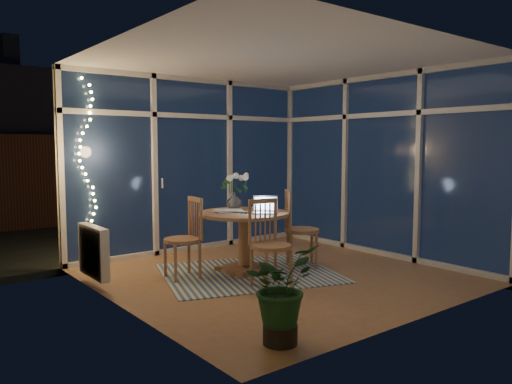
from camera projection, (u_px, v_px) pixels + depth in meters
floor at (277, 275)px, 6.13m from camera, size 4.00×4.00×0.00m
ceiling at (277, 60)px, 5.89m from camera, size 4.00×4.00×0.00m
wall_back at (192, 165)px, 7.58m from camera, size 4.00×0.04×2.60m
wall_front at (422, 178)px, 4.43m from camera, size 4.00×0.04×2.60m
wall_left at (118, 175)px, 4.78m from camera, size 0.04×4.00×2.60m
wall_right at (382, 165)px, 7.23m from camera, size 0.04×4.00×2.60m
window_wall_back at (193, 165)px, 7.55m from camera, size 4.00×0.10×2.60m
window_wall_right at (380, 166)px, 7.21m from camera, size 0.10×4.00×2.60m
radiator at (93, 251)px, 5.61m from camera, size 0.10×0.70×0.58m
fairy_lights at (86, 150)px, 6.45m from camera, size 0.24×0.10×1.85m
garden_patio at (140, 225)px, 10.37m from camera, size 12.00×6.00×0.10m
garden_fence at (106, 179)px, 10.36m from camera, size 11.00×0.08×1.80m
neighbour_roof at (72, 122)px, 12.79m from camera, size 7.00×3.00×2.20m
garden_shrubs at (107, 214)px, 8.27m from camera, size 0.90×0.90×0.90m
rug at (249, 273)px, 6.19m from camera, size 2.49×2.23×0.01m
dining_table at (244, 242)px, 6.23m from camera, size 1.42×1.42×0.76m
chair_left at (182, 238)px, 5.92m from camera, size 0.50×0.50×0.99m
chair_right at (302, 228)px, 6.48m from camera, size 0.66×0.66×1.03m
chair_front at (271, 244)px, 5.50m from camera, size 0.52×0.52×1.00m
laptop at (265, 204)px, 6.08m from camera, size 0.41×0.40×0.22m
flower_vase at (234, 201)px, 6.51m from camera, size 0.26×0.26×0.21m
bowl at (268, 208)px, 6.46m from camera, size 0.19×0.19×0.04m
newspapers at (228, 210)px, 6.25m from camera, size 0.41×0.37×0.02m
phone at (246, 213)px, 6.08m from camera, size 0.11×0.11×0.01m
potted_plant at (280, 297)px, 3.96m from camera, size 0.64×0.59×0.76m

